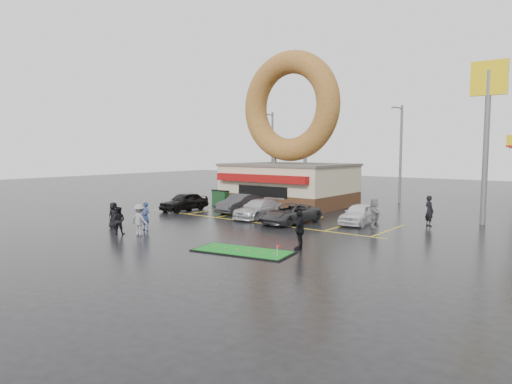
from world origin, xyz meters
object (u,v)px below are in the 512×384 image
Objects in this scene: car_silver at (258,209)px; dumpster at (223,198)px; streetlight_left at (272,151)px; shell_sign at (488,111)px; car_grey at (290,214)px; streetlight_mid at (400,151)px; putting_green at (243,251)px; donut_shop at (290,155)px; person_cameraman at (300,230)px; person_blue at (145,216)px; car_dgrey at (240,203)px; car_black at (184,201)px; car_white at (359,214)px.

car_silver is 2.56× the size of dumpster.
shell_sign is at bearing -18.99° from streetlight_left.
car_grey is at bearing -50.34° from streetlight_left.
streetlight_mid is at bearing 71.18° from car_silver.
car_silver is at bearing 123.98° from putting_green.
donut_shop is 10.59m from streetlight_mid.
streetlight_left is 1.75× the size of putting_green.
car_grey is 0.92× the size of putting_green.
donut_shop is 18.60m from person_cameraman.
person_blue is at bearing 173.73° from putting_green.
person_cameraman is (-5.37, -13.90, -6.39)m from shell_sign.
putting_green is at bearing -51.36° from car_dgrey.
person_blue is at bearing -60.63° from dumpster.
person_blue reaches higher than car_silver.
streetlight_left is at bearing 114.59° from car_dgrey.
car_black is (-20.67, -7.34, -6.64)m from shell_sign.
car_dgrey reaches higher than dumpster.
car_dgrey is at bearing 130.68° from putting_green.
streetlight_left is 1.91× the size of car_grey.
streetlight_mid is at bearing 94.05° from putting_green.
car_dgrey is at bearing -161.26° from shell_sign.
streetlight_mid is at bearing 4.09° from streetlight_left.
streetlight_left is 5.00× the size of dumpster.
shell_sign is 16.21m from person_cameraman.
streetlight_left is 20.43m from car_grey.
streetlight_left reaches higher than car_white.
donut_shop is at bearing -161.27° from person_cameraman.
car_white reaches higher than putting_green.
streetlight_mid is at bearing 135.27° from shell_sign.
shell_sign reaches higher than streetlight_mid.
shell_sign is 1.18× the size of streetlight_left.
car_silver is 11.08m from putting_green.
shell_sign is 2.30× the size of car_silver.
car_black is at bearing 116.37° from person_blue.
car_grey is 2.61× the size of dumpster.
car_dgrey is at bearing 87.01° from person_blue.
car_black is at bearing -130.04° from person_cameraman.
car_grey is (-10.23, -7.49, -6.72)m from shell_sign.
dumpster reaches higher than putting_green.
person_cameraman is 2.98m from putting_green.
car_white is at bearing 1.47° from car_dgrey.
streetlight_left reaches higher than car_silver.
shell_sign reaches higher than car_grey.
car_dgrey is at bearing 167.81° from car_grey.
person_cameraman is at bearing -46.96° from car_grey.
car_black is (-4.67, -8.31, -3.73)m from donut_shop.
donut_shop is at bearing 176.53° from shell_sign.
car_silver is 10.70m from person_cameraman.
shell_sign is 2.07× the size of putting_green.
donut_shop is 2.87× the size of car_grey.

